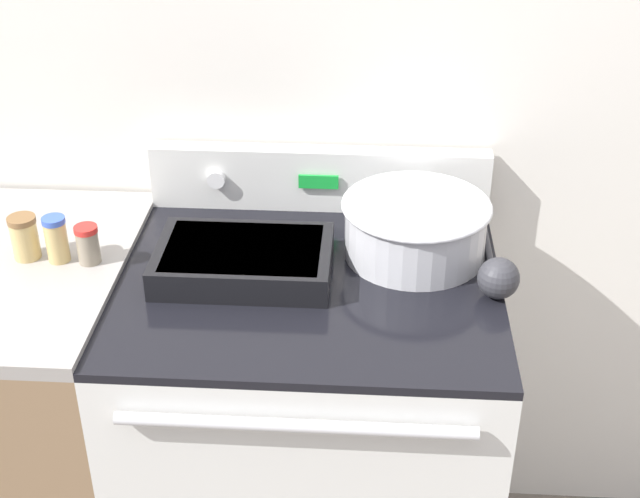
{
  "coord_description": "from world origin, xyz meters",
  "views": [
    {
      "loc": [
        0.12,
        -1.18,
        1.9
      ],
      "look_at": [
        0.02,
        0.35,
        0.99
      ],
      "focal_mm": 50.0,
      "sensor_mm": 36.0,
      "label": 1
    }
  ],
  "objects_px": {
    "spice_jar_brown_cap": "(25,237)",
    "ladle": "(498,276)",
    "casserole_dish": "(244,259)",
    "spice_jar_blue_cap": "(56,239)",
    "mixing_bowl": "(415,225)",
    "spice_jar_red_cap": "(88,244)"
  },
  "relations": [
    {
      "from": "ladle",
      "to": "spice_jar_brown_cap",
      "type": "relative_size",
      "value": 3.42
    },
    {
      "from": "casserole_dish",
      "to": "spice_jar_brown_cap",
      "type": "distance_m",
      "value": 0.46
    },
    {
      "from": "mixing_bowl",
      "to": "casserole_dish",
      "type": "xyz_separation_m",
      "value": [
        -0.35,
        -0.1,
        -0.04
      ]
    },
    {
      "from": "mixing_bowl",
      "to": "spice_jar_red_cap",
      "type": "xyz_separation_m",
      "value": [
        -0.67,
        -0.09,
        -0.02
      ]
    },
    {
      "from": "mixing_bowl",
      "to": "casserole_dish",
      "type": "bearing_deg",
      "value": -164.21
    },
    {
      "from": "casserole_dish",
      "to": "spice_jar_red_cap",
      "type": "bearing_deg",
      "value": 179.03
    },
    {
      "from": "casserole_dish",
      "to": "spice_jar_blue_cap",
      "type": "relative_size",
      "value": 3.56
    },
    {
      "from": "mixing_bowl",
      "to": "spice_jar_blue_cap",
      "type": "relative_size",
      "value": 3.13
    },
    {
      "from": "spice_jar_blue_cap",
      "to": "spice_jar_brown_cap",
      "type": "height_order",
      "value": "spice_jar_blue_cap"
    },
    {
      "from": "casserole_dish",
      "to": "spice_jar_brown_cap",
      "type": "xyz_separation_m",
      "value": [
        -0.45,
        0.02,
        0.02
      ]
    },
    {
      "from": "spice_jar_red_cap",
      "to": "spice_jar_brown_cap",
      "type": "relative_size",
      "value": 0.88
    },
    {
      "from": "spice_jar_blue_cap",
      "to": "ladle",
      "type": "bearing_deg",
      "value": -3.06
    },
    {
      "from": "spice_jar_brown_cap",
      "to": "ladle",
      "type": "bearing_deg",
      "value": -3.29
    },
    {
      "from": "spice_jar_red_cap",
      "to": "spice_jar_brown_cap",
      "type": "distance_m",
      "value": 0.14
    },
    {
      "from": "casserole_dish",
      "to": "ladle",
      "type": "relative_size",
      "value": 1.1
    },
    {
      "from": "ladle",
      "to": "spice_jar_blue_cap",
      "type": "distance_m",
      "value": 0.89
    },
    {
      "from": "mixing_bowl",
      "to": "spice_jar_red_cap",
      "type": "height_order",
      "value": "mixing_bowl"
    },
    {
      "from": "casserole_dish",
      "to": "spice_jar_blue_cap",
      "type": "height_order",
      "value": "spice_jar_blue_cap"
    },
    {
      "from": "casserole_dish",
      "to": "mixing_bowl",
      "type": "bearing_deg",
      "value": 15.79
    },
    {
      "from": "mixing_bowl",
      "to": "spice_jar_blue_cap",
      "type": "xyz_separation_m",
      "value": [
        -0.73,
        -0.09,
        -0.01
      ]
    },
    {
      "from": "spice_jar_blue_cap",
      "to": "spice_jar_red_cap",
      "type": "bearing_deg",
      "value": -2.63
    },
    {
      "from": "casserole_dish",
      "to": "spice_jar_red_cap",
      "type": "height_order",
      "value": "spice_jar_red_cap"
    }
  ]
}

